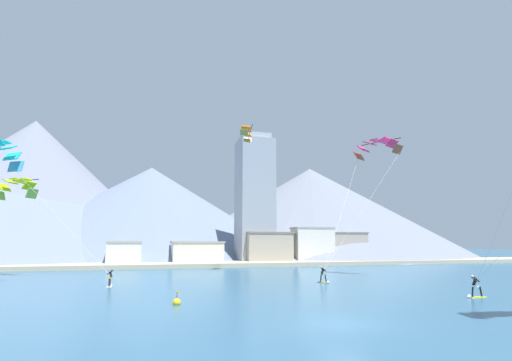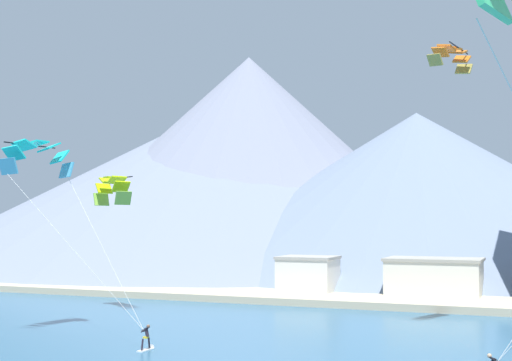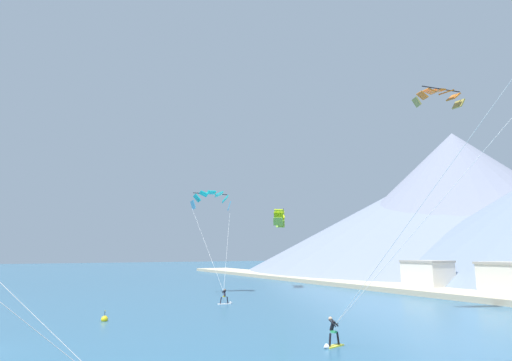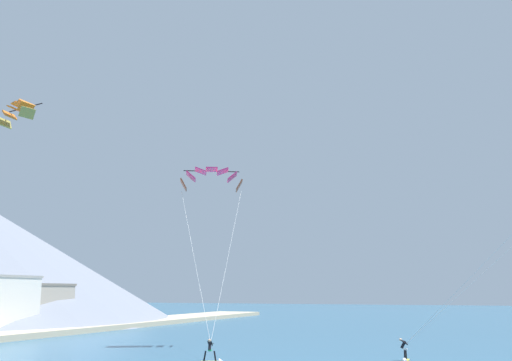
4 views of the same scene
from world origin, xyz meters
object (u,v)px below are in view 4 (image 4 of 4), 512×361
kitesurfer_near_lead (404,354)px  parafoil_kite_mid_center (212,177)px  kitesurfer_mid_center (212,355)px  parafoil_kite_distant_low_drift (18,111)px

kitesurfer_near_lead → parafoil_kite_mid_center: parafoil_kite_mid_center is taller
kitesurfer_near_lead → kitesurfer_mid_center: size_ratio=0.98×
kitesurfer_near_lead → parafoil_kite_mid_center: bearing=76.2°
parafoil_kite_mid_center → parafoil_kite_distant_low_drift: parafoil_kite_distant_low_drift is taller
kitesurfer_mid_center → parafoil_kite_mid_center: parafoil_kite_mid_center is taller
kitesurfer_near_lead → kitesurfer_mid_center: 14.84m
parafoil_kite_mid_center → parafoil_kite_distant_low_drift: size_ratio=3.24×
parafoil_kite_mid_center → parafoil_kite_distant_low_drift: bearing=141.4°
parafoil_kite_distant_low_drift → kitesurfer_mid_center: bearing=-77.4°
kitesurfer_near_lead → parafoil_kite_mid_center: 25.47m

